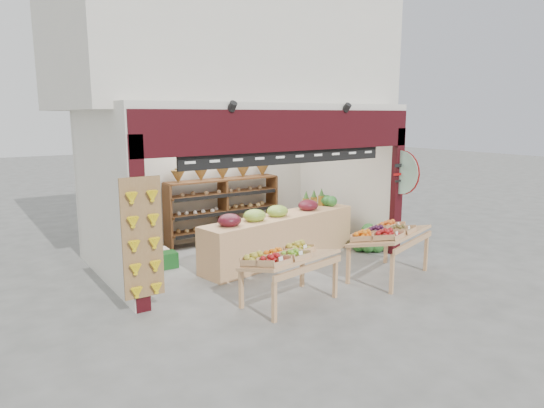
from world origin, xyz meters
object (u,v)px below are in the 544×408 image
(cardboard_stack, at_px, (148,256))
(mid_counter, at_px, (280,236))
(display_table_right, at_px, (387,234))
(watermelon_pile, at_px, (368,242))
(back_shelving, at_px, (223,195))
(display_table_left, at_px, (284,258))
(refrigerator, at_px, (124,222))

(cardboard_stack, bearing_deg, mid_counter, -21.03)
(display_table_right, relative_size, watermelon_pile, 2.47)
(cardboard_stack, xyz_separation_m, watermelon_pile, (4.42, -1.44, -0.05))
(back_shelving, bearing_deg, display_table_right, -73.17)
(display_table_left, bearing_deg, refrigerator, 110.11)
(back_shelving, height_order, mid_counter, back_shelving)
(mid_counter, bearing_deg, refrigerator, 147.58)
(display_table_right, bearing_deg, mid_counter, 115.63)
(display_table_left, height_order, watermelon_pile, display_table_left)
(refrigerator, xyz_separation_m, mid_counter, (2.64, -1.67, -0.30))
(mid_counter, distance_m, display_table_right, 2.21)
(back_shelving, xyz_separation_m, refrigerator, (-2.39, -0.29, -0.29))
(mid_counter, bearing_deg, display_table_left, -123.57)
(back_shelving, height_order, watermelon_pile, back_shelving)
(refrigerator, distance_m, cardboard_stack, 0.95)
(back_shelving, distance_m, mid_counter, 2.07)
(back_shelving, bearing_deg, cardboard_stack, -154.78)
(back_shelving, relative_size, cardboard_stack, 2.85)
(refrigerator, relative_size, display_table_left, 0.99)
(refrigerator, relative_size, cardboard_stack, 1.65)
(cardboard_stack, bearing_deg, display_table_left, -68.70)
(back_shelving, distance_m, display_table_left, 4.09)
(mid_counter, bearing_deg, cardboard_stack, 158.97)
(back_shelving, distance_m, display_table_right, 4.13)
(display_table_left, distance_m, watermelon_pile, 3.64)
(back_shelving, xyz_separation_m, watermelon_pile, (2.23, -2.48, -0.90))
(cardboard_stack, bearing_deg, refrigerator, 105.23)
(watermelon_pile, bearing_deg, mid_counter, 165.62)
(display_table_right, bearing_deg, display_table_left, 179.73)
(refrigerator, bearing_deg, cardboard_stack, -90.37)
(refrigerator, relative_size, mid_counter, 0.43)
(mid_counter, height_order, watermelon_pile, mid_counter)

